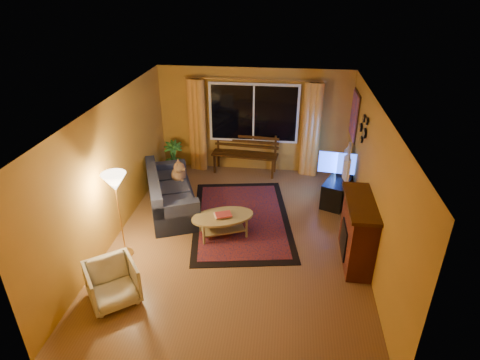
# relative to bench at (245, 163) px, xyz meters

# --- Properties ---
(floor) EXTENTS (4.50, 6.00, 0.02)m
(floor) POSITION_rel_bench_xyz_m (0.18, -2.75, -0.25)
(floor) COLOR brown
(floor) RESTS_ON ground
(ceiling) EXTENTS (4.50, 6.00, 0.02)m
(ceiling) POSITION_rel_bench_xyz_m (0.18, -2.75, 2.27)
(ceiling) COLOR white
(ceiling) RESTS_ON ground
(wall_back) EXTENTS (4.50, 0.02, 2.50)m
(wall_back) POSITION_rel_bench_xyz_m (0.18, 0.26, 1.01)
(wall_back) COLOR #B6812B
(wall_back) RESTS_ON ground
(wall_left) EXTENTS (0.02, 6.00, 2.50)m
(wall_left) POSITION_rel_bench_xyz_m (-2.08, -2.75, 1.01)
(wall_left) COLOR #B6812B
(wall_left) RESTS_ON ground
(wall_right) EXTENTS (0.02, 6.00, 2.50)m
(wall_right) POSITION_rel_bench_xyz_m (2.44, -2.75, 1.01)
(wall_right) COLOR #B6812B
(wall_right) RESTS_ON ground
(window) EXTENTS (2.00, 0.02, 1.30)m
(window) POSITION_rel_bench_xyz_m (0.18, 0.19, 1.21)
(window) COLOR black
(window) RESTS_ON wall_back
(curtain_rod) EXTENTS (3.20, 0.03, 0.03)m
(curtain_rod) POSITION_rel_bench_xyz_m (0.18, 0.15, 2.01)
(curtain_rod) COLOR #BF8C3F
(curtain_rod) RESTS_ON wall_back
(curtain_left) EXTENTS (0.36, 0.36, 2.24)m
(curtain_left) POSITION_rel_bench_xyz_m (-1.17, 0.13, 0.88)
(curtain_left) COLOR orange
(curtain_left) RESTS_ON ground
(curtain_right) EXTENTS (0.36, 0.36, 2.24)m
(curtain_right) POSITION_rel_bench_xyz_m (1.53, 0.13, 0.88)
(curtain_right) COLOR orange
(curtain_right) RESTS_ON ground
(bench) EXTENTS (1.62, 0.62, 0.47)m
(bench) POSITION_rel_bench_xyz_m (0.00, 0.00, 0.00)
(bench) COLOR #321906
(bench) RESTS_ON ground
(potted_plant) EXTENTS (0.60, 0.60, 0.82)m
(potted_plant) POSITION_rel_bench_xyz_m (-1.70, -0.26, 0.17)
(potted_plant) COLOR #235B1E
(potted_plant) RESTS_ON ground
(sofa) EXTENTS (1.55, 2.19, 0.81)m
(sofa) POSITION_rel_bench_xyz_m (-1.31, -1.89, 0.17)
(sofa) COLOR #212539
(sofa) RESTS_ON ground
(dog) EXTENTS (0.46, 0.53, 0.49)m
(dog) POSITION_rel_bench_xyz_m (-1.26, -1.44, 0.41)
(dog) COLOR brown
(dog) RESTS_ON sofa
(armchair) EXTENTS (0.93, 0.92, 0.70)m
(armchair) POSITION_rel_bench_xyz_m (-1.46, -4.55, 0.11)
(armchair) COLOR beige
(armchair) RESTS_ON ground
(floor_lamp) EXTENTS (0.34, 0.34, 1.57)m
(floor_lamp) POSITION_rel_bench_xyz_m (-1.71, -3.47, 0.55)
(floor_lamp) COLOR #BF8C3F
(floor_lamp) RESTS_ON ground
(rug) EXTENTS (2.35, 3.24, 0.02)m
(rug) POSITION_rel_bench_xyz_m (0.16, -2.11, -0.23)
(rug) COLOR maroon
(rug) RESTS_ON ground
(coffee_table) EXTENTS (1.50, 1.50, 0.42)m
(coffee_table) POSITION_rel_bench_xyz_m (-0.11, -2.70, -0.03)
(coffee_table) COLOR #978752
(coffee_table) RESTS_ON ground
(tv_console) EXTENTS (0.91, 1.38, 0.55)m
(tv_console) POSITION_rel_bench_xyz_m (2.18, -1.03, 0.04)
(tv_console) COLOR black
(tv_console) RESTS_ON ground
(television) EXTENTS (0.26, 1.02, 0.58)m
(television) POSITION_rel_bench_xyz_m (2.18, -1.03, 0.60)
(television) COLOR black
(television) RESTS_ON tv_console
(fireplace) EXTENTS (0.40, 1.20, 1.10)m
(fireplace) POSITION_rel_bench_xyz_m (2.23, -3.15, 0.31)
(fireplace) COLOR maroon
(fireplace) RESTS_ON ground
(mirror_cluster) EXTENTS (0.06, 0.60, 0.56)m
(mirror_cluster) POSITION_rel_bench_xyz_m (2.39, -1.45, 1.56)
(mirror_cluster) COLOR black
(mirror_cluster) RESTS_ON wall_right
(painting) EXTENTS (0.04, 0.76, 0.96)m
(painting) POSITION_rel_bench_xyz_m (2.40, -0.30, 1.41)
(painting) COLOR #EA471C
(painting) RESTS_ON wall_right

